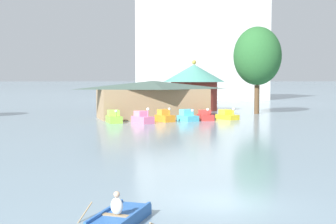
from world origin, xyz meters
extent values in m
plane|color=gray|center=(0.00, 0.00, 0.00)|extent=(2000.00, 2000.00, 0.00)
cube|color=#2D60AD|center=(-4.76, -1.48, 0.18)|extent=(2.80, 3.28, 0.37)
cube|color=#2D60AD|center=(-5.22, -1.16, 0.42)|extent=(1.78, 2.51, 0.10)
cube|color=#2D60AD|center=(-4.30, -1.80, 0.42)|extent=(1.78, 2.51, 0.10)
cube|color=#997F5B|center=(-4.89, -1.68, 0.39)|extent=(0.99, 0.79, 0.04)
ellipsoid|color=white|center=(-4.89, -1.68, 0.71)|extent=(0.54, 0.51, 0.60)
sphere|color=tan|center=(-4.89, -1.68, 1.11)|extent=(0.22, 0.22, 0.22)
cylinder|color=tan|center=(-6.01, -0.72, 0.09)|extent=(1.02, 1.44, 0.80)
cube|color=#8CCC3F|center=(1.83, 36.02, 0.39)|extent=(1.49, 2.84, 0.79)
cube|color=#A0E24F|center=(1.82, 36.37, 1.12)|extent=(1.24, 1.29, 0.67)
cylinder|color=#8CCC3F|center=(1.86, 34.89, 1.03)|extent=(0.14, 0.14, 0.48)
sphere|color=white|center=(1.86, 34.89, 1.42)|extent=(0.30, 0.30, 0.30)
cube|color=pink|center=(4.87, 34.54, 0.40)|extent=(2.28, 3.09, 0.79)
cube|color=pink|center=(4.76, 34.87, 1.09)|extent=(1.57, 1.58, 0.60)
cylinder|color=pink|center=(5.24, 33.50, 1.14)|extent=(0.14, 0.14, 0.69)
sphere|color=white|center=(5.24, 33.50, 1.67)|extent=(0.36, 0.36, 0.36)
cube|color=orange|center=(7.84, 35.57, 0.40)|extent=(2.08, 2.60, 0.79)
cube|color=gold|center=(7.75, 35.84, 1.13)|extent=(1.48, 1.35, 0.68)
cylinder|color=orange|center=(8.13, 34.71, 1.11)|extent=(0.14, 0.14, 0.63)
sphere|color=white|center=(8.13, 34.71, 1.57)|extent=(0.30, 0.30, 0.30)
cube|color=#4CB7CC|center=(10.75, 35.68, 0.33)|extent=(2.26, 2.70, 0.66)
cube|color=#5DCDE2|center=(10.67, 35.96, 1.04)|extent=(1.67, 1.40, 0.75)
cylinder|color=#4CB7CC|center=(11.00, 34.78, 0.91)|extent=(0.14, 0.14, 0.49)
sphere|color=white|center=(11.00, 34.78, 1.32)|extent=(0.33, 0.33, 0.33)
cube|color=red|center=(13.15, 36.00, 0.35)|extent=(1.81, 2.61, 0.70)
cube|color=#E8423C|center=(13.18, 36.31, 0.98)|extent=(1.44, 1.24, 0.55)
cylinder|color=red|center=(13.05, 35.02, 0.95)|extent=(0.14, 0.14, 0.49)
sphere|color=white|center=(13.05, 35.02, 1.37)|extent=(0.36, 0.36, 0.36)
cube|color=yellow|center=(16.25, 36.41, 0.30)|extent=(2.32, 3.14, 0.60)
cube|color=yellow|center=(16.14, 36.75, 0.91)|extent=(1.62, 1.60, 0.62)
cylinder|color=yellow|center=(16.60, 35.34, 0.89)|extent=(0.14, 0.14, 0.58)
sphere|color=white|center=(16.60, 35.34, 1.35)|extent=(0.36, 0.36, 0.36)
cube|color=#9E7F5B|center=(7.84, 41.15, 1.88)|extent=(13.74, 6.02, 3.76)
pyramid|color=#42564C|center=(7.84, 41.15, 4.29)|extent=(14.84, 6.92, 1.07)
cylinder|color=#993328|center=(17.98, 53.37, 2.29)|extent=(7.44, 7.44, 4.59)
cone|color=teal|center=(17.98, 53.37, 5.99)|extent=(9.85, 9.85, 2.79)
sphere|color=#B7993D|center=(17.98, 53.37, 7.73)|extent=(0.70, 0.70, 0.70)
cylinder|color=brown|center=(24.22, 43.84, 2.08)|extent=(0.74, 0.74, 4.17)
ellipsoid|color=#28602D|center=(24.22, 43.84, 8.38)|extent=(6.89, 6.89, 8.42)
cube|color=silver|center=(33.24, 90.28, 12.68)|extent=(29.21, 16.19, 25.35)
camera|label=1|loc=(-7.76, -17.20, 5.05)|focal=49.91mm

